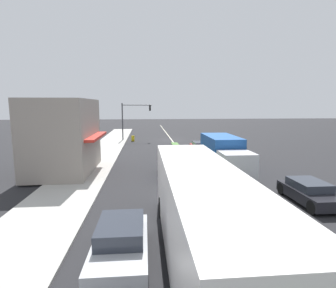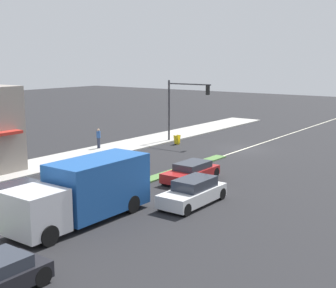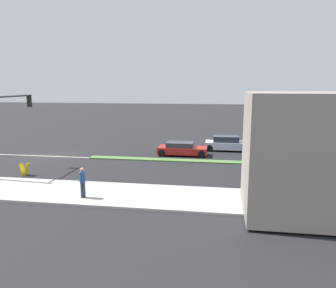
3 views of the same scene
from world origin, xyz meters
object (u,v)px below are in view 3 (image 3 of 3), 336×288
object	(u,v)px
coupe_blue	(315,165)
pedestrian	(83,182)
warning_aframe_sign	(25,169)
hatchback_red	(182,149)
traffic_signal_main	(7,119)
delivery_truck	(290,142)
van_white	(228,144)

from	to	relation	value
coupe_blue	pedestrian	bearing A→B (deg)	-61.11
warning_aframe_sign	hatchback_red	xyz separation A→B (m)	(-8.18, 10.04, 0.16)
traffic_signal_main	delivery_truck	world-z (taller)	traffic_signal_main
traffic_signal_main	warning_aframe_sign	world-z (taller)	traffic_signal_main
pedestrian	warning_aframe_sign	distance (m)	7.22
traffic_signal_main	coupe_blue	xyz separation A→B (m)	(-3.92, 20.96, -3.29)
warning_aframe_sign	van_white	size ratio (longest dim) A/B	0.19
van_white	warning_aframe_sign	bearing A→B (deg)	-52.06
pedestrian	hatchback_red	size ratio (longest dim) A/B	0.39
delivery_truck	van_white	xyz separation A→B (m)	(-2.80, -5.10, -0.80)
delivery_truck	hatchback_red	world-z (taller)	delivery_truck
hatchback_red	coupe_blue	world-z (taller)	coupe_blue
coupe_blue	delivery_truck	bearing A→B (deg)	-168.80
traffic_signal_main	van_white	bearing A→B (deg)	126.58
warning_aframe_sign	van_white	world-z (taller)	van_white
warning_aframe_sign	van_white	bearing A→B (deg)	127.94
warning_aframe_sign	coupe_blue	size ratio (longest dim) A/B	0.19
warning_aframe_sign	coupe_blue	xyz separation A→B (m)	(-3.78, 20.06, 0.18)
hatchback_red	coupe_blue	size ratio (longest dim) A/B	1.00
delivery_truck	coupe_blue	size ratio (longest dim) A/B	1.74
hatchback_red	van_white	distance (m)	4.92
coupe_blue	hatchback_red	bearing A→B (deg)	-113.71
warning_aframe_sign	hatchback_red	bearing A→B (deg)	129.18
traffic_signal_main	pedestrian	bearing A→B (deg)	61.00
warning_aframe_sign	coupe_blue	bearing A→B (deg)	100.67
van_white	coupe_blue	distance (m)	9.36
traffic_signal_main	warning_aframe_sign	bearing A→B (deg)	99.12
pedestrian	van_white	world-z (taller)	pedestrian
pedestrian	warning_aframe_sign	world-z (taller)	pedestrian
traffic_signal_main	van_white	world-z (taller)	traffic_signal_main
delivery_truck	coupe_blue	xyz separation A→B (m)	(4.40, 0.87, -0.86)
coupe_blue	warning_aframe_sign	bearing A→B (deg)	-79.33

